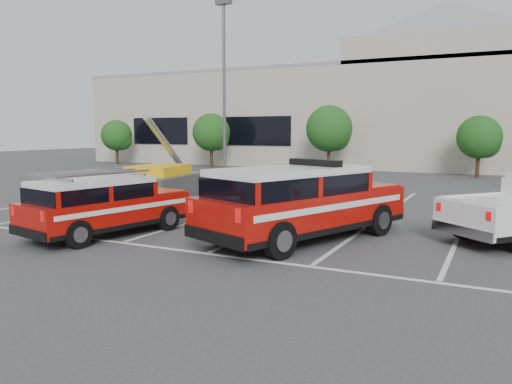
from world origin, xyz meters
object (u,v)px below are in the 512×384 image
Objects in this scene: convention_building at (424,111)px; ladder_suv at (104,210)px; light_pole_left at (224,92)px; utility_rig at (155,187)px; tree_far_left at (118,136)px; fire_chief_suv at (302,208)px; tree_left at (212,134)px; tree_mid_right at (481,139)px; tree_mid_left at (330,130)px.

convention_building is 34.60m from ladder_suv.
light_pole_left is 9.96m from utility_rig.
convention_building is 27.03m from tree_far_left.
fire_chief_suv is (9.53, -12.38, -4.28)m from light_pole_left.
tree_far_left is 0.90× the size of tree_left.
tree_mid_right is at bearing -0.00° from tree_left.
convention_building is at bearing 62.60° from tree_mid_left.
ladder_suv is (21.11, -24.32, -1.75)m from tree_far_left.
convention_building is 18.11m from tree_left.
convention_building reaches higher than utility_rig.
ladder_suv is at bearing -73.60° from light_pole_left.
tree_left is 0.96× the size of utility_rig.
convention_building reaches higher than tree_far_left.
tree_far_left is 34.71m from fire_chief_suv.
ladder_suv is (-8.89, -24.32, -1.75)m from tree_mid_right.
tree_mid_right is 25.95m from ladder_suv.
convention_building is 11.19m from tree_mid_left.
tree_far_left is 0.39× the size of light_pole_left.
light_pole_left is at bearing -107.10° from tree_mid_left.
ladder_suv is at bearing -65.45° from tree_left.
utility_rig reaches higher than ladder_suv.
tree_far_left is (-25.09, -9.82, -2.22)m from convention_building.
utility_rig is at bearing -102.71° from convention_building.
fire_chief_suv is (26.44, -22.43, -1.60)m from tree_far_left.
light_pole_left reaches higher than ladder_suv.
tree_mid_left is at bearing 0.00° from tree_left.
fire_chief_suv is at bearing -33.47° from utility_rig.
ladder_suv is at bearing -138.65° from fire_chief_suv.
tree_far_left is at bearing 149.29° from light_pole_left.
fire_chief_suv is 5.66m from ladder_suv.
ladder_suv is (4.20, -14.27, -4.44)m from light_pole_left.
ladder_suv is at bearing -96.65° from convention_building.
convention_building is 15.04× the size of tree_far_left.
tree_far_left is at bearing 180.00° from tree_mid_right.
tree_far_left is 26.52m from utility_rig.
ladder_suv is at bearing -87.39° from tree_mid_left.
tree_mid_right is 22.02m from utility_rig.
convention_building is at bearing 116.57° from tree_mid_right.
tree_far_left is 30.00m from tree_mid_right.
tree_left is (-15.09, -9.82, -1.95)m from convention_building.
tree_mid_left is at bearing 72.90° from light_pole_left.
tree_left is at bearing -146.95° from convention_building.
tree_mid_left reaches higher than tree_mid_right.
tree_far_left is 1.00× the size of tree_mid_right.
convention_building is 12.38× the size of tree_mid_left.
fire_chief_suv is 8.62m from utility_rig.
light_pole_left is 2.03× the size of ladder_suv.
tree_mid_left is 10.73m from light_pole_left.
tree_left is 0.43× the size of light_pole_left.
utility_rig is at bearing -78.79° from light_pole_left.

